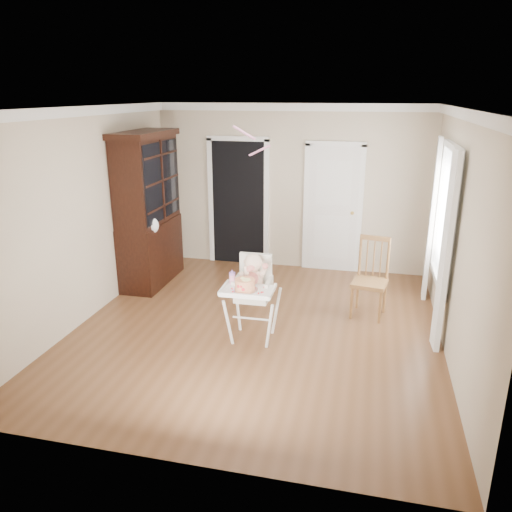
% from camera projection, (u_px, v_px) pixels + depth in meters
% --- Properties ---
extents(floor, '(5.00, 5.00, 0.00)m').
position_uv_depth(floor, '(257.00, 329.00, 6.34)').
color(floor, brown).
rests_on(floor, ground).
extents(ceiling, '(5.00, 5.00, 0.00)m').
position_uv_depth(ceiling, '(257.00, 107.00, 5.50)').
color(ceiling, white).
rests_on(ceiling, wall_back).
extents(wall_back, '(4.50, 0.00, 4.50)m').
position_uv_depth(wall_back, '(291.00, 188.00, 8.23)').
color(wall_back, beige).
rests_on(wall_back, floor).
extents(wall_left, '(0.00, 5.00, 5.00)m').
position_uv_depth(wall_left, '(87.00, 216.00, 6.41)').
color(wall_left, beige).
rests_on(wall_left, floor).
extents(wall_right, '(0.00, 5.00, 5.00)m').
position_uv_depth(wall_right, '(458.00, 238.00, 5.43)').
color(wall_right, beige).
rests_on(wall_right, floor).
extents(crown_molding, '(4.50, 5.00, 0.12)m').
position_uv_depth(crown_molding, '(257.00, 113.00, 5.52)').
color(crown_molding, white).
rests_on(crown_molding, ceiling).
extents(doorway, '(1.06, 0.05, 2.22)m').
position_uv_depth(doorway, '(238.00, 200.00, 8.49)').
color(doorway, black).
rests_on(doorway, wall_back).
extents(closet_door, '(0.96, 0.09, 2.13)m').
position_uv_depth(closet_door, '(333.00, 210.00, 8.16)').
color(closet_door, white).
rests_on(closet_door, wall_back).
extents(window_right, '(0.13, 1.84, 2.30)m').
position_uv_depth(window_right, '(441.00, 225.00, 6.21)').
color(window_right, white).
rests_on(window_right, wall_right).
extents(high_chair, '(0.62, 0.76, 1.06)m').
position_uv_depth(high_chair, '(253.00, 289.00, 5.88)').
color(high_chair, white).
rests_on(high_chair, floor).
extents(baby, '(0.32, 0.24, 0.50)m').
position_uv_depth(baby, '(253.00, 275.00, 5.86)').
color(baby, beige).
rests_on(baby, high_chair).
extents(cake, '(0.29, 0.29, 0.14)m').
position_uv_depth(cake, '(245.00, 285.00, 5.60)').
color(cake, silver).
rests_on(cake, high_chair).
extents(sippy_cup, '(0.07, 0.07, 0.18)m').
position_uv_depth(sippy_cup, '(232.00, 278.00, 5.79)').
color(sippy_cup, pink).
rests_on(sippy_cup, high_chair).
extents(china_cabinet, '(0.61, 1.38, 2.33)m').
position_uv_depth(china_cabinet, '(148.00, 210.00, 7.57)').
color(china_cabinet, black).
rests_on(china_cabinet, floor).
extents(dining_chair, '(0.50, 0.50, 1.06)m').
position_uv_depth(dining_chair, '(370.00, 280.00, 6.60)').
color(dining_chair, brown).
rests_on(dining_chair, floor).
extents(streamer, '(0.38, 0.35, 0.15)m').
position_uv_depth(streamer, '(244.00, 133.00, 6.36)').
color(streamer, '#FF93C2').
rests_on(streamer, ceiling).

